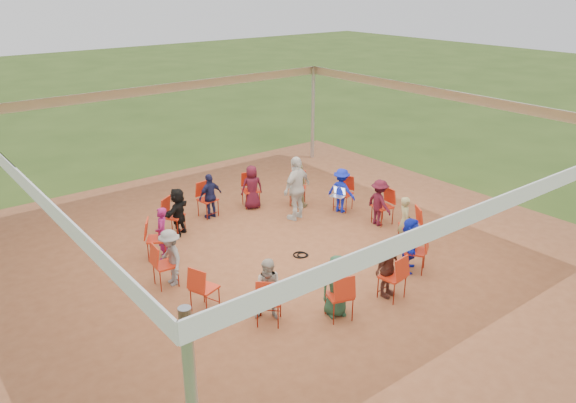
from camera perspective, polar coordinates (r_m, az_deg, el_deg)
ground at (r=12.51m, az=-0.17°, el=-5.05°), size 80.00×80.00×0.00m
dirt_patch at (r=12.51m, az=-0.17°, el=-5.03°), size 13.00×13.00×0.00m
tent at (r=11.63m, az=-0.18°, el=5.43°), size 10.33×10.33×3.00m
chair_0 at (r=14.57m, az=5.64°, el=0.77°), size 0.56×0.55×0.90m
chair_1 at (r=14.88m, az=0.99°, el=1.33°), size 0.61×0.61×0.90m
chair_2 at (r=14.77m, az=-3.79°, el=1.13°), size 0.54×0.55×0.90m
chair_3 at (r=14.26m, az=-8.16°, el=0.17°), size 0.47×0.49×0.90m
chair_4 at (r=13.41m, az=-11.52°, el=-1.49°), size 0.59×0.60×0.90m
chair_5 at (r=12.34m, az=-13.18°, el=-3.75°), size 0.59×0.59×0.90m
chair_6 at (r=11.23m, az=-12.36°, el=-6.34°), size 0.48×0.46×0.90m
chair_7 at (r=10.32m, az=-8.48°, el=-8.71°), size 0.56×0.55×0.90m
chair_8 at (r=9.87m, az=-1.95°, el=-9.99°), size 0.61×0.61×0.90m
chair_9 at (r=10.03m, az=5.23°, el=-9.51°), size 0.54×0.55×0.90m
chair_10 at (r=10.75m, az=10.54°, el=-7.54°), size 0.47×0.49×0.90m
chair_11 at (r=11.79m, az=12.80°, el=-4.95°), size 0.59×0.60×0.90m
chair_12 at (r=12.91m, az=12.24°, el=-2.49°), size 0.59×0.59×0.90m
chair_13 at (r=13.88m, az=9.60°, el=-0.53°), size 0.48×0.46×0.90m
person_seated_0 at (r=14.42m, az=5.44°, el=1.13°), size 0.61×0.83×1.16m
person_seated_1 at (r=14.72m, az=0.95°, el=1.66°), size 0.63×0.62×1.16m
person_seated_2 at (r=14.61m, az=-3.68°, el=1.47°), size 0.64×0.48×1.16m
person_seated_3 at (r=14.12m, az=-7.89°, el=0.55°), size 0.72×0.43×1.16m
person_seated_4 at (r=13.30m, az=-11.12°, el=-1.02°), size 1.12×0.92×1.16m
person_seated_5 at (r=12.27m, az=-12.68°, el=-3.16°), size 0.46×0.50×1.16m
person_seated_6 at (r=11.20m, az=-11.85°, el=-5.59°), size 0.44×0.78×1.16m
person_seated_7 at (r=9.90m, az=-1.86°, el=-8.96°), size 0.63×0.62×1.16m
person_seated_8 at (r=10.06m, az=4.97°, el=-8.52°), size 0.64×0.48×1.16m
person_seated_9 at (r=10.74m, az=10.06°, el=-6.70°), size 0.72×0.43×1.16m
person_seated_10 at (r=11.74m, az=12.27°, el=-4.29°), size 1.12×0.92×1.16m
person_seated_11 at (r=12.82m, az=11.78°, el=-1.97°), size 0.46×0.50×1.16m
person_seated_12 at (r=13.76m, az=9.26°, el=-0.11°), size 0.44×0.78×1.16m
standing_person at (r=13.85m, az=0.90°, el=1.37°), size 1.04×0.70×1.62m
cable_coil at (r=12.30m, az=1.34°, el=-5.44°), size 0.41×0.41×0.03m
laptop at (r=14.30m, az=5.16°, el=0.85°), size 0.38×0.42×0.24m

